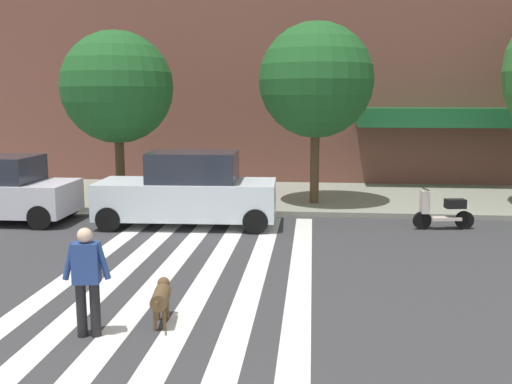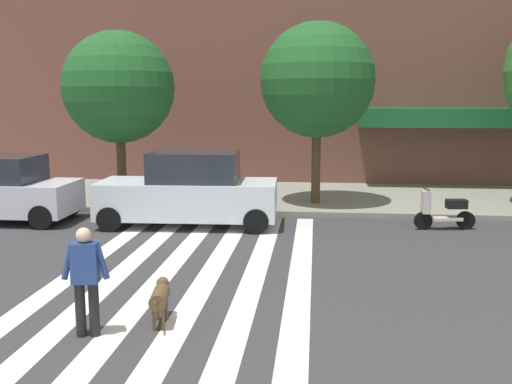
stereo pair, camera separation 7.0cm
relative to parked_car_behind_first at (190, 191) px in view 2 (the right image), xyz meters
The scene contains 9 objects.
ground_plane 5.67m from the parked_car_behind_first, 84.41° to the right, with size 160.00×160.00×0.00m, color #353538.
sidewalk_far 4.60m from the parked_car_behind_first, 83.07° to the left, with size 80.00×6.00×0.15m, color gray.
crosswalk_stripes 5.71m from the parked_car_behind_first, 80.86° to the right, with size 4.95×13.47×0.01m.
parked_car_behind_first is the anchor object (origin of this frame).
parked_scooter 6.88m from the parked_car_behind_first, ahead, with size 1.63×0.55×1.11m.
street_tree_nearest 4.76m from the parked_car_behind_first, 137.01° to the left, with size 3.52×3.52×5.41m.
street_tree_middle 5.48m from the parked_car_behind_first, 41.16° to the left, with size 3.58×3.58×5.65m.
pedestrian_dog_walker 7.48m from the parked_car_behind_first, 89.16° to the right, with size 0.71×0.29×1.64m.
dog_on_leash 7.01m from the parked_car_behind_first, 81.33° to the right, with size 0.34×1.00×0.65m.
Camera 2 is at (2.87, -2.64, 3.48)m, focal length 40.40 mm.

